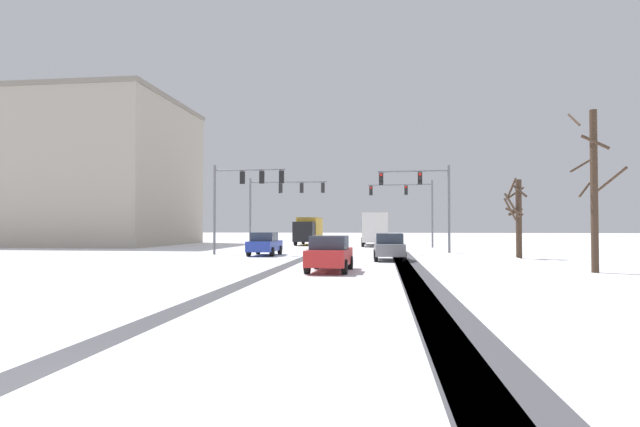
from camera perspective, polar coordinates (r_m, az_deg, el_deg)
The scene contains 18 objects.
ground_plane at distance 7.34m, azimuth -23.82°, elevation -17.55°, with size 300.00×300.00×0.00m, color white.
wheel_track_left_lane at distance 22.73m, azimuth 9.77°, elevation -6.60°, with size 0.76×36.39×0.01m, color #4C4C51.
wheel_track_right_lane at distance 23.23m, azimuth -5.29°, elevation -6.51°, with size 0.73×36.39×0.01m, color #4C4C51.
wheel_track_center at distance 22.77m, azimuth 11.40°, elevation -6.59°, with size 0.78×36.39×0.01m, color #4C4C51.
wheel_track_oncoming at distance 22.73m, azimuth 9.98°, elevation -6.60°, with size 0.81×36.39×0.01m, color #4C4C51.
sidewalk_kerb_right at distance 21.96m, azimuth 23.74°, elevation -6.53°, with size 4.00×36.39×0.12m, color white.
traffic_signal_far_right at distance 49.43m, azimuth 10.14°, elevation 1.59°, with size 6.30×0.64×6.50m.
traffic_signal_near_left at distance 36.51m, azimuth -8.82°, elevation 2.83°, with size 5.39×0.59×6.50m.
traffic_signal_near_right at distance 37.42m, azimuth 11.75°, elevation 2.49°, with size 5.24×0.50×6.50m.
traffic_signal_far_left at distance 46.19m, azimuth -4.46°, elevation 1.99°, with size 7.22×0.40×6.50m.
car_blue_lead at distance 35.34m, azimuth -6.32°, elevation -3.45°, with size 1.86×4.11×1.62m.
car_grey_second at distance 30.40m, azimuth 7.88°, elevation -3.77°, with size 1.92×4.15×1.62m.
car_red_third at distance 22.65m, azimuth 1.11°, elevation -4.58°, with size 1.94×4.15×1.62m.
bus_oncoming at distance 53.69m, azimuth 6.26°, elevation -1.51°, with size 2.80×11.04×3.38m.
box_truck_delivery at distance 55.46m, azimuth -1.32°, elevation -1.89°, with size 2.42×7.44×3.02m.
bare_tree_sidewalk_mid at distance 25.32m, azimuth 28.74°, elevation 2.63°, with size 2.14×1.93×7.27m.
bare_tree_sidewalk_far at distance 34.15m, azimuth 21.58°, elevation -0.20°, with size 1.40×1.67×5.20m.
office_building_far_left_block at distance 64.02m, azimuth -28.00°, elevation 4.01°, with size 28.71×17.90×15.92m.
Camera 1 is at (3.60, -6.07, 2.05)m, focal length 28.11 mm.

